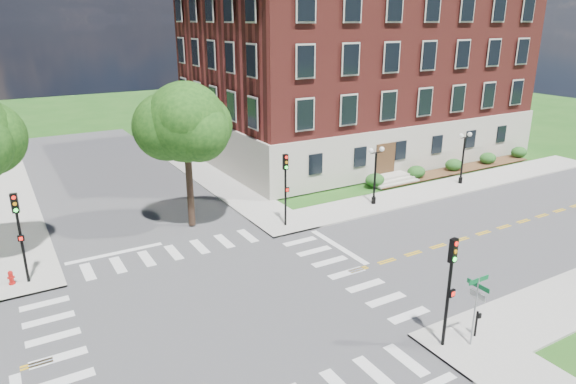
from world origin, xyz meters
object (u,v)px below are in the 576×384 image
traffic_signal_ne (286,181)px  push_button_post (477,322)px  fire_hydrant (11,278)px  twin_lamp_east (463,155)px  street_sign_pole (477,298)px  traffic_signal_se (450,279)px  twin_lamp_west (375,172)px  traffic_signal_nw (19,227)px

traffic_signal_ne → push_button_post: traffic_signal_ne is taller
traffic_signal_ne → push_button_post: size_ratio=4.00×
traffic_signal_ne → fire_hydrant: size_ratio=6.40×
fire_hydrant → push_button_post: bearing=-42.0°
twin_lamp_east → street_sign_pole: twin_lamp_east is taller
push_button_post → fire_hydrant: bearing=138.0°
street_sign_pole → traffic_signal_se: bearing=151.2°
twin_lamp_east → fire_hydrant: twin_lamp_east is taller
push_button_post → traffic_signal_ne: bearing=92.8°
twin_lamp_east → fire_hydrant: size_ratio=5.64×
twin_lamp_west → push_button_post: 16.81m
traffic_signal_nw → fire_hydrant: size_ratio=6.40×
twin_lamp_west → fire_hydrant: 23.80m
twin_lamp_west → fire_hydrant: size_ratio=5.64×
twin_lamp_east → push_button_post: (-16.30, -15.48, -1.73)m
traffic_signal_se → traffic_signal_nw: bearing=134.3°
traffic_signal_se → street_sign_pole: (1.02, -0.56, -0.88)m
traffic_signal_ne → fire_hydrant: traffic_signal_ne is taller
traffic_signal_se → fire_hydrant: size_ratio=6.40×
traffic_signal_ne → twin_lamp_east: (17.02, 0.59, -0.66)m
traffic_signal_nw → fire_hydrant: bearing=169.9°
traffic_signal_nw → push_button_post: size_ratio=4.00×
street_sign_pole → fire_hydrant: bearing=136.4°
street_sign_pole → traffic_signal_ne: bearing=90.4°
traffic_signal_ne → traffic_signal_nw: same height
street_sign_pole → push_button_post: street_sign_pole is taller
twin_lamp_west → fire_hydrant: twin_lamp_west is taller
fire_hydrant → twin_lamp_west: bearing=0.3°
twin_lamp_west → traffic_signal_nw: bearing=-179.4°
push_button_post → traffic_signal_nw: bearing=136.9°
traffic_signal_se → twin_lamp_west: 17.26m
traffic_signal_nw → street_sign_pole: size_ratio=1.55×
street_sign_pole → push_button_post: size_ratio=2.58×
twin_lamp_west → twin_lamp_east: size_ratio=1.00×
traffic_signal_se → traffic_signal_nw: size_ratio=1.00×
traffic_signal_ne → push_button_post: 15.10m
traffic_signal_se → traffic_signal_nw: same height
street_sign_pole → twin_lamp_east: bearing=43.0°
street_sign_pole → push_button_post: bearing=25.9°
street_sign_pole → push_button_post: 1.66m
twin_lamp_east → fire_hydrant: 33.14m
twin_lamp_west → street_sign_pole: (-7.56, -15.52, -0.21)m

